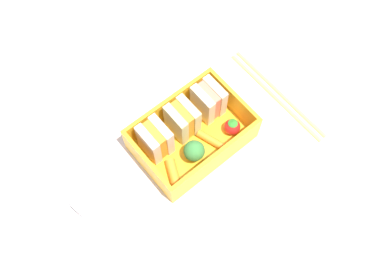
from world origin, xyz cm
name	(u,v)px	position (x,y,z in cm)	size (l,w,h in cm)	color
ground_plane	(192,144)	(0.00, 0.00, -1.00)	(120.00, 120.00, 2.00)	beige
bento_tray	(192,140)	(0.00, 0.00, 0.60)	(17.60, 12.08, 1.20)	gold
bento_rim	(192,132)	(0.00, 0.00, 3.61)	(17.60, 12.08, 4.82)	gold
sandwich_left	(155,140)	(-5.27, 2.31, 4.29)	(3.80, 4.63, 6.19)	beige
sandwich_center_left	(182,120)	(0.00, 2.31, 4.29)	(3.80, 4.63, 6.19)	#D5C280
sandwich_center	(208,101)	(5.27, 2.31, 4.29)	(3.80, 4.63, 6.19)	beige
carrot_stick_far_left	(173,174)	(-6.12, -3.00, 1.97)	(1.55, 1.55, 4.64)	orange
broccoli_floret	(194,151)	(-1.71, -2.59, 3.50)	(3.28, 3.28, 4.00)	#89C46D
carrot_stick_left	(211,140)	(1.94, -2.26, 1.82)	(1.23, 1.23, 4.62)	orange
strawberry_far_left	(232,126)	(5.80, -2.93, 2.61)	(2.58, 2.58, 3.18)	red
chopstick_pair	(277,94)	(16.55, -2.60, 0.35)	(1.96, 21.23, 0.70)	tan
drinking_glass	(96,199)	(-17.36, 0.68, 3.76)	(6.22, 6.22, 7.52)	silver
folded_napkin	(240,216)	(-2.32, -13.98, 0.20)	(11.68, 10.19, 0.40)	silver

